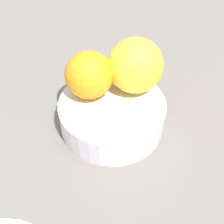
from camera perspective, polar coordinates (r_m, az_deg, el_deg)
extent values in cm
cube|color=#66605B|center=(49.25, 0.00, -3.03)|extent=(110.00, 110.00, 2.00)
cylinder|color=silver|center=(48.19, 0.00, -1.94)|extent=(9.74, 9.74, 0.80)
cylinder|color=silver|center=(46.78, 0.00, -0.39)|extent=(15.70, 15.70, 4.61)
sphere|color=orange|center=(44.53, -4.22, 6.78)|extent=(6.96, 6.96, 6.96)
sphere|color=yellow|center=(45.28, 4.30, 8.46)|extent=(8.08, 8.08, 8.08)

